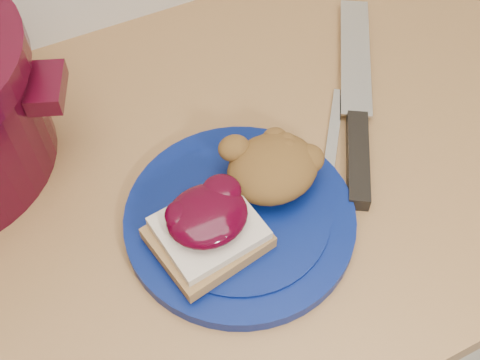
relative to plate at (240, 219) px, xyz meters
name	(u,v)px	position (x,y,z in m)	size (l,w,h in m)	color
base_cabinet	(197,339)	(-0.05, 0.08, -0.48)	(4.00, 0.60, 0.86)	beige
plate	(240,219)	(0.00, 0.00, 0.00)	(0.25, 0.25, 0.02)	#061455
sandwich	(208,227)	(-0.04, -0.01, 0.04)	(0.12, 0.11, 0.05)	olive
stuffing_mound	(273,168)	(0.05, 0.02, 0.04)	(0.10, 0.09, 0.05)	brown
chef_knife	(357,128)	(0.18, 0.05, 0.00)	(0.21, 0.32, 0.02)	black
butter_knife	(332,140)	(0.15, 0.05, 0.00)	(0.17, 0.01, 0.00)	silver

